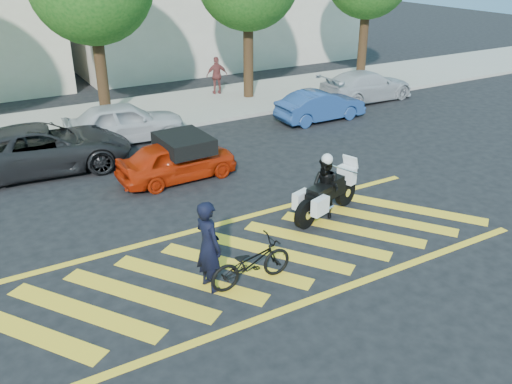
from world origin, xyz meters
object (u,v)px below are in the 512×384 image
police_motorcycle (326,195)px  parked_right (320,106)px  bicycle (251,263)px  parked_mid_left (43,148)px  officer_bike (208,246)px  officer_moto (325,188)px  parked_far_right (366,86)px  parked_mid_right (125,122)px  red_convertible (177,160)px

police_motorcycle → parked_right: bearing=36.9°
bicycle → parked_mid_left: bearing=15.8°
officer_bike → parked_right: (8.85, 8.28, -0.38)m
officer_moto → parked_far_right: (8.43, 8.26, -0.13)m
bicycle → police_motorcycle: 3.58m
officer_bike → parked_mid_left: (-1.68, 8.28, -0.25)m
parked_mid_right → parked_far_right: bearing=-85.2°
officer_bike → parked_mid_right: 9.77m
officer_moto → parked_mid_left: officer_moto is taller
parked_mid_left → parked_mid_right: size_ratio=1.25×
parked_mid_right → parked_far_right: size_ratio=0.91×
parked_mid_left → parked_mid_right: bearing=-59.9°
officer_moto → parked_right: size_ratio=0.44×
parked_mid_right → officer_bike: bearing=177.0°
officer_bike → officer_moto: size_ratio=1.23×
officer_moto → parked_mid_left: size_ratio=0.30×
officer_bike → parked_right: officer_bike is taller
officer_bike → parked_far_right: size_ratio=0.43×
bicycle → parked_mid_left: parked_mid_left is taller
officer_bike → parked_mid_right: bearing=-15.9°
officer_moto → red_convertible: officer_moto is taller
officer_moto → parked_mid_right: (-2.64, 8.26, -0.08)m
officer_bike → parked_mid_left: size_ratio=0.37×
red_convertible → parked_far_right: size_ratio=0.78×
bicycle → parked_mid_left: (-2.50, 8.55, 0.25)m
bicycle → police_motorcycle: size_ratio=0.76×
police_motorcycle → parked_right: (4.87, 6.88, 0.00)m
parked_mid_left → bicycle: bearing=-158.6°
officer_moto → parked_far_right: bearing=116.6°
officer_bike → parked_far_right: bearing=-60.1°
police_motorcycle → parked_far_right: parked_far_right is taller
officer_bike → parked_mid_right: (1.33, 9.68, -0.27)m
parked_mid_right → parked_right: parked_mid_right is taller
parked_right → red_convertible: bearing=110.5°
police_motorcycle → red_convertible: bearing=101.6°
red_convertible → police_motorcycle: bearing=-152.5°
parked_mid_left → parked_far_right: size_ratio=1.14×
parked_right → parked_mid_left: bearing=90.0°
officer_moto → bicycle: bearing=-79.6°
parked_far_right → red_convertible: bearing=108.5°
officer_bike → officer_moto: officer_bike is taller
police_motorcycle → parked_mid_left: (-5.66, 6.88, 0.13)m
bicycle → parked_mid_right: (0.50, 9.95, 0.23)m
parked_mid_right → parked_mid_left: bearing=119.8°
parked_mid_right → officer_moto: bearing=-157.5°
officer_bike → red_convertible: officer_bike is taller
officer_bike → parked_mid_right: officer_bike is taller
police_motorcycle → parked_far_right: (8.41, 8.28, 0.07)m
officer_moto → parked_right: officer_moto is taller
officer_moto → parked_right: 8.43m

